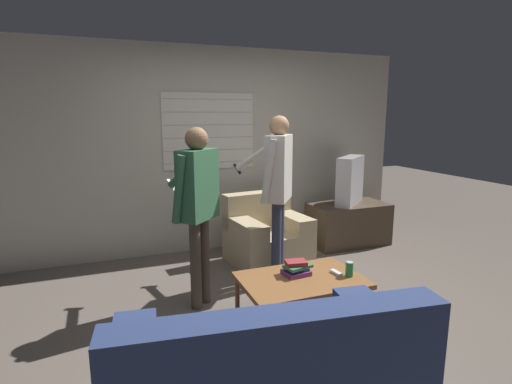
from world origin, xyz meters
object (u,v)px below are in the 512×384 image
(coffee_table, at_px, (301,282))
(book_stack, at_px, (297,268))
(couch_blue, at_px, (267,381))
(tv, at_px, (350,180))
(person_left_standing, at_px, (197,196))
(spare_remote, at_px, (336,273))
(armchair_beige, at_px, (266,236))
(person_right_standing, at_px, (278,179))
(soda_can, at_px, (349,269))

(coffee_table, distance_m, book_stack, 0.12)
(couch_blue, relative_size, tv, 2.72)
(person_left_standing, height_order, book_stack, person_left_standing)
(tv, bearing_deg, spare_remote, 13.08)
(couch_blue, height_order, armchair_beige, couch_blue)
(armchair_beige, distance_m, spare_remote, 1.44)
(armchair_beige, relative_size, person_left_standing, 0.57)
(person_right_standing, relative_size, book_stack, 6.73)
(person_right_standing, bearing_deg, armchair_beige, 25.36)
(book_stack, bearing_deg, couch_blue, -123.66)
(couch_blue, distance_m, armchair_beige, 2.62)
(person_right_standing, bearing_deg, soda_can, -129.76)
(couch_blue, height_order, spare_remote, couch_blue)
(soda_can, bearing_deg, person_right_standing, 103.99)
(armchair_beige, xyz_separation_m, book_stack, (-0.27, -1.33, 0.13))
(person_left_standing, bearing_deg, armchair_beige, -4.14)
(couch_blue, xyz_separation_m, armchair_beige, (1.00, 2.42, 0.00))
(couch_blue, bearing_deg, person_left_standing, 97.16)
(tv, distance_m, soda_can, 2.14)
(couch_blue, bearing_deg, armchair_beige, 74.98)
(spare_remote, bearing_deg, armchair_beige, 87.22)
(armchair_beige, xyz_separation_m, person_right_standing, (-0.11, -0.55, 0.78))
(armchair_beige, height_order, person_left_standing, person_left_standing)
(coffee_table, xyz_separation_m, book_stack, (-0.00, 0.08, 0.09))
(tv, bearing_deg, book_stack, 4.59)
(person_left_standing, bearing_deg, person_right_standing, -27.53)
(armchair_beige, bearing_deg, person_left_standing, 32.58)
(tv, relative_size, person_left_standing, 0.39)
(person_right_standing, height_order, soda_can, person_right_standing)
(tv, xyz_separation_m, book_stack, (-1.56, -1.55, -0.43))
(person_right_standing, height_order, book_stack, person_right_standing)
(book_stack, bearing_deg, soda_can, -25.54)
(coffee_table, xyz_separation_m, person_left_standing, (-0.73, 0.61, 0.67))
(coffee_table, height_order, person_left_standing, person_left_standing)
(armchair_beige, height_order, book_stack, armchair_beige)
(couch_blue, height_order, coffee_table, couch_blue)
(spare_remote, bearing_deg, book_stack, 155.65)
(armchair_beige, distance_m, coffee_table, 1.43)
(soda_can, bearing_deg, person_left_standing, 147.52)
(armchair_beige, distance_m, person_left_standing, 1.46)
(armchair_beige, distance_m, book_stack, 1.36)
(couch_blue, bearing_deg, book_stack, 63.67)
(couch_blue, relative_size, book_stack, 6.73)
(couch_blue, height_order, person_right_standing, person_right_standing)
(couch_blue, distance_m, soda_can, 1.45)
(armchair_beige, distance_m, tv, 1.43)
(tv, bearing_deg, person_left_standing, -16.03)
(coffee_table, relative_size, book_stack, 3.95)
(person_left_standing, distance_m, book_stack, 1.06)
(tv, relative_size, person_right_standing, 0.37)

